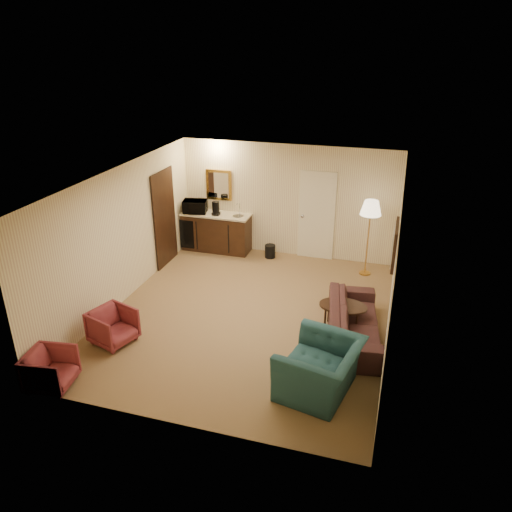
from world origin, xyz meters
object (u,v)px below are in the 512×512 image
at_px(wetbar_cabinet, 217,232).
at_px(rose_chair_far, 50,368).
at_px(rose_chair_near, 113,325).
at_px(microwave, 195,205).
at_px(teal_armchair, 320,361).
at_px(sofa, 354,316).
at_px(floor_lamp, 368,238).
at_px(coffee_maker, 216,208).
at_px(waste_bin, 270,251).
at_px(coffee_table, 342,317).

relative_size(wetbar_cabinet, rose_chair_far, 2.53).
bearing_deg(rose_chair_near, microwave, 21.20).
height_order(wetbar_cabinet, rose_chair_far, wetbar_cabinet).
bearing_deg(rose_chair_far, rose_chair_near, -19.05).
relative_size(rose_chair_far, microwave, 1.18).
distance_m(wetbar_cabinet, rose_chair_far, 5.54).
bearing_deg(rose_chair_far, teal_armchair, -82.92).
relative_size(sofa, rose_chair_near, 3.24).
distance_m(floor_lamp, microwave, 4.08).
xyz_separation_m(wetbar_cabinet, teal_armchair, (3.29, -4.49, 0.06)).
xyz_separation_m(rose_chair_near, coffee_maker, (0.28, 4.15, 0.75)).
bearing_deg(wetbar_cabinet, waste_bin, -2.97).
bearing_deg(coffee_table, coffee_maker, 141.81).
height_order(wetbar_cabinet, sofa, wetbar_cabinet).
relative_size(coffee_table, floor_lamp, 0.50).
xyz_separation_m(sofa, coffee_table, (-0.22, 0.21, -0.18)).
bearing_deg(floor_lamp, waste_bin, 173.55).
bearing_deg(rose_chair_near, floor_lamp, -26.51).
xyz_separation_m(floor_lamp, coffee_maker, (-3.53, 0.24, 0.24)).
distance_m(sofa, floor_lamp, 2.64).
height_order(sofa, rose_chair_far, sofa).
bearing_deg(rose_chair_near, coffee_maker, 13.90).
distance_m(wetbar_cabinet, waste_bin, 1.39).
xyz_separation_m(sofa, coffee_maker, (-3.57, 2.85, 0.66)).
relative_size(rose_chair_far, waste_bin, 2.12).
distance_m(rose_chair_far, floor_lamp, 6.62).
xyz_separation_m(wetbar_cabinet, coffee_maker, (0.03, -0.08, 0.62)).
bearing_deg(floor_lamp, wetbar_cabinet, 174.87).
distance_m(coffee_table, waste_bin, 3.33).
bearing_deg(sofa, wetbar_cabinet, 42.21).
xyz_separation_m(floor_lamp, waste_bin, (-2.21, 0.25, -0.68)).
height_order(rose_chair_near, floor_lamp, floor_lamp).
height_order(coffee_table, floor_lamp, floor_lamp).
height_order(teal_armchair, microwave, microwave).
height_order(waste_bin, microwave, microwave).
relative_size(floor_lamp, waste_bin, 5.46).
relative_size(wetbar_cabinet, waste_bin, 5.35).
bearing_deg(rose_chair_near, rose_chair_far, -173.20).
bearing_deg(floor_lamp, coffee_table, -94.35).
relative_size(sofa, microwave, 3.94).
distance_m(wetbar_cabinet, coffee_maker, 0.63).
xyz_separation_m(rose_chair_far, floor_lamp, (4.06, 5.20, 0.51)).
bearing_deg(waste_bin, floor_lamp, -6.45).
bearing_deg(waste_bin, coffee_maker, -179.75).
height_order(floor_lamp, waste_bin, floor_lamp).
height_order(sofa, microwave, microwave).
height_order(teal_armchair, rose_chair_far, teal_armchair).
distance_m(wetbar_cabinet, rose_chair_near, 4.24).
bearing_deg(wetbar_cabinet, rose_chair_near, -93.38).
bearing_deg(rose_chair_far, sofa, -65.74).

